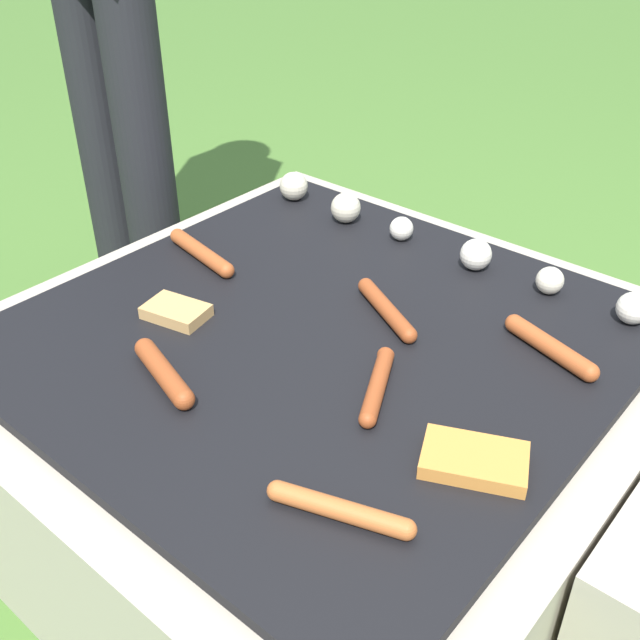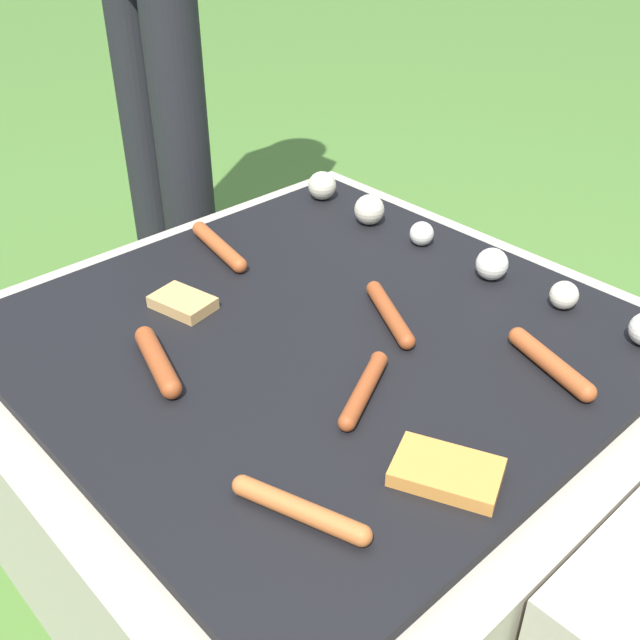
{
  "view_description": "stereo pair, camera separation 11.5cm",
  "coord_description": "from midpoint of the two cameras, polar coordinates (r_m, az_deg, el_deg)",
  "views": [
    {
      "loc": [
        0.62,
        -0.73,
        1.03
      ],
      "look_at": [
        0.0,
        0.0,
        0.4
      ],
      "focal_mm": 42.0,
      "sensor_mm": 36.0,
      "label": 1
    },
    {
      "loc": [
        0.7,
        -0.65,
        1.03
      ],
      "look_at": [
        0.0,
        0.0,
        0.4
      ],
      "focal_mm": 42.0,
      "sensor_mm": 36.0,
      "label": 2
    }
  ],
  "objects": [
    {
      "name": "ground_plane",
      "position": [
        1.41,
        -2.4,
        -13.85
      ],
      "size": [
        14.0,
        14.0,
        0.0
      ],
      "primitive_type": "plane",
      "color": "#47702D"
    },
    {
      "name": "grill",
      "position": [
        1.28,
        -2.6,
        -8.09
      ],
      "size": [
        0.98,
        0.98,
        0.38
      ],
      "color": "#A89E8C",
      "rests_on": "ground_plane"
    },
    {
      "name": "sausage_front_center",
      "position": [
        1.13,
        14.4,
        -2.08
      ],
      "size": [
        0.17,
        0.07,
        0.03
      ],
      "color": "#A34C23",
      "rests_on": "grill"
    },
    {
      "name": "sausage_mid_left",
      "position": [
        1.08,
        -14.84,
        -4.0
      ],
      "size": [
        0.16,
        0.07,
        0.03
      ],
      "color": "#93421E",
      "rests_on": "grill"
    },
    {
      "name": "sausage_back_right",
      "position": [
        1.37,
        -11.43,
        5.0
      ],
      "size": [
        0.19,
        0.06,
        0.03
      ],
      "color": "#A34C23",
      "rests_on": "grill"
    },
    {
      "name": "sausage_front_right",
      "position": [
        1.18,
        2.33,
        0.74
      ],
      "size": [
        0.16,
        0.1,
        0.03
      ],
      "color": "#93421E",
      "rests_on": "grill"
    },
    {
      "name": "sausage_back_center",
      "position": [
        1.03,
        1.22,
        -5.09
      ],
      "size": [
        0.09,
        0.16,
        0.02
      ],
      "color": "#93421E",
      "rests_on": "grill"
    },
    {
      "name": "sausage_back_left",
      "position": [
        0.86,
        -2.39,
        -14.4
      ],
      "size": [
        0.17,
        0.07,
        0.02
      ],
      "color": "#B7602D",
      "rests_on": "grill"
    },
    {
      "name": "bread_slice_center",
      "position": [
        0.93,
        8.2,
        -10.66
      ],
      "size": [
        0.15,
        0.13,
        0.02
      ],
      "color": "#D18438",
      "rests_on": "grill"
    },
    {
      "name": "bread_slice_right",
      "position": [
        1.22,
        -13.57,
        0.54
      ],
      "size": [
        0.11,
        0.08,
        0.02
      ],
      "color": "tan",
      "rests_on": "grill"
    },
    {
      "name": "mushroom_row",
      "position": [
        1.39,
        5.15,
        6.58
      ],
      "size": [
        0.77,
        0.07,
        0.06
      ],
      "color": "beige",
      "rests_on": "grill"
    }
  ]
}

